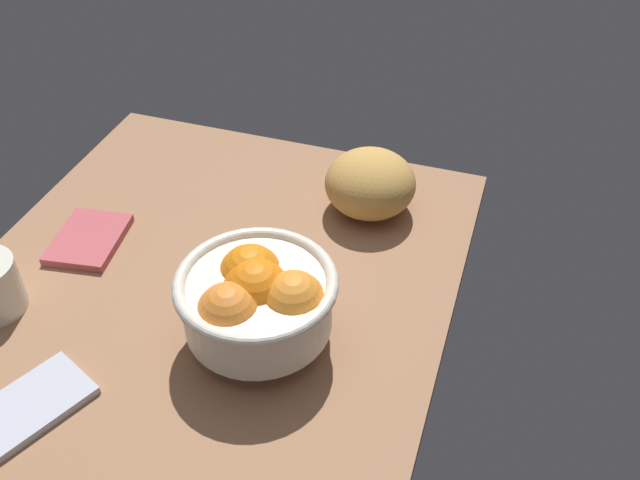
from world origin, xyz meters
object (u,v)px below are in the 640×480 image
Objects in this scene: fruit_bowl at (257,298)px; napkin_spare at (89,239)px; napkin_folded at (33,404)px; bread_loaf at (370,183)px.

fruit_bowl reaches higher than napkin_spare.
fruit_bowl is 28.90cm from napkin_folded.
napkin_folded is 1.06× the size of napkin_spare.
napkin_spare is (9.65, 31.39, -6.68)cm from fruit_bowl.
bread_loaf is 1.08× the size of napkin_folded.
napkin_folded is (-48.76, 27.59, -4.39)cm from bread_loaf.
bread_loaf reaches higher than napkin_folded.
napkin_spare is (-20.93, 37.57, -4.29)cm from bread_loaf.
bread_loaf is 43.22cm from napkin_spare.
bread_loaf is (30.58, -6.18, -2.39)cm from fruit_bowl.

